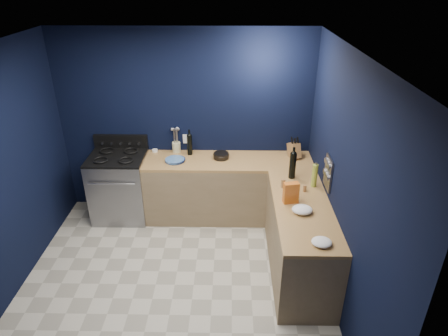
{
  "coord_description": "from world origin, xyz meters",
  "views": [
    {
      "loc": [
        0.63,
        -3.37,
        3.25
      ],
      "look_at": [
        0.55,
        1.0,
        1.0
      ],
      "focal_mm": 31.36,
      "sensor_mm": 36.0,
      "label": 1
    }
  ],
  "objects_px": {
    "gas_range": "(121,187)",
    "utensil_crock": "(176,147)",
    "plate_stack": "(175,160)",
    "knife_block": "(294,150)",
    "crouton_bag": "(291,193)"
  },
  "relations": [
    {
      "from": "gas_range",
      "to": "crouton_bag",
      "type": "height_order",
      "value": "crouton_bag"
    },
    {
      "from": "plate_stack",
      "to": "knife_block",
      "type": "xyz_separation_m",
      "value": [
        1.63,
        0.15,
        0.09
      ]
    },
    {
      "from": "gas_range",
      "to": "utensil_crock",
      "type": "xyz_separation_m",
      "value": [
        0.79,
        0.27,
        0.51
      ]
    },
    {
      "from": "knife_block",
      "to": "crouton_bag",
      "type": "bearing_deg",
      "value": -120.93
    },
    {
      "from": "utensil_crock",
      "to": "gas_range",
      "type": "bearing_deg",
      "value": -161.17
    },
    {
      "from": "gas_range",
      "to": "plate_stack",
      "type": "bearing_deg",
      "value": -2.47
    },
    {
      "from": "gas_range",
      "to": "knife_block",
      "type": "relative_size",
      "value": 4.46
    },
    {
      "from": "plate_stack",
      "to": "utensil_crock",
      "type": "height_order",
      "value": "utensil_crock"
    },
    {
      "from": "plate_stack",
      "to": "knife_block",
      "type": "height_order",
      "value": "knife_block"
    },
    {
      "from": "knife_block",
      "to": "crouton_bag",
      "type": "relative_size",
      "value": 0.84
    },
    {
      "from": "knife_block",
      "to": "crouton_bag",
      "type": "height_order",
      "value": "crouton_bag"
    },
    {
      "from": "plate_stack",
      "to": "crouton_bag",
      "type": "height_order",
      "value": "crouton_bag"
    },
    {
      "from": "gas_range",
      "to": "plate_stack",
      "type": "height_order",
      "value": "plate_stack"
    },
    {
      "from": "crouton_bag",
      "to": "knife_block",
      "type": "bearing_deg",
      "value": 69.44
    },
    {
      "from": "utensil_crock",
      "to": "crouton_bag",
      "type": "bearing_deg",
      "value": -42.52
    }
  ]
}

